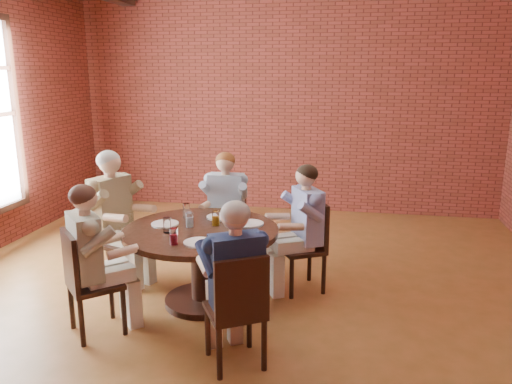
% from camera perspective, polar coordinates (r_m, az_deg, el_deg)
% --- Properties ---
extents(floor, '(7.00, 7.00, 0.00)m').
position_cam_1_polar(floor, '(4.85, -2.42, -12.85)').
color(floor, '#A16231').
rests_on(floor, ground).
extents(wall_back, '(7.00, 0.00, 7.00)m').
position_cam_1_polar(wall_back, '(7.80, 3.35, 10.26)').
color(wall_back, maroon).
rests_on(wall_back, ground).
extents(dining_table, '(1.44, 1.44, 0.75)m').
position_cam_1_polar(dining_table, '(4.72, -6.26, -6.72)').
color(dining_table, black).
rests_on(dining_table, floor).
extents(chair_a, '(0.55, 0.55, 0.91)m').
position_cam_1_polar(chair_a, '(5.05, 6.05, -5.71)').
color(chair_a, black).
rests_on(chair_a, floor).
extents(diner_a, '(0.78, 0.73, 1.28)m').
position_cam_1_polar(diner_a, '(4.97, 5.26, -4.23)').
color(diner_a, '#4455B2').
rests_on(diner_a, floor).
extents(chair_b, '(0.41, 0.41, 0.91)m').
position_cam_1_polar(chair_b, '(5.71, -3.33, -3.32)').
color(chair_b, black).
rests_on(chair_b, floor).
extents(diner_b, '(0.51, 0.63, 1.29)m').
position_cam_1_polar(diner_b, '(5.59, -3.53, -2.11)').
color(diner_b, '#8B9CB1').
rests_on(diner_b, floor).
extents(chair_c, '(0.57, 0.57, 0.96)m').
position_cam_1_polar(chair_c, '(5.48, -16.30, -4.37)').
color(chair_c, black).
rests_on(chair_c, floor).
extents(diner_c, '(0.83, 0.75, 1.38)m').
position_cam_1_polar(diner_c, '(5.37, -15.74, -2.81)').
color(diner_c, brown).
rests_on(diner_c, floor).
extents(chair_d, '(0.57, 0.57, 0.91)m').
position_cam_1_polar(chair_d, '(4.40, -18.95, -9.40)').
color(chair_d, black).
rests_on(chair_d, floor).
extents(diner_d, '(0.79, 0.79, 1.29)m').
position_cam_1_polar(diner_d, '(4.37, -18.09, -7.46)').
color(diner_d, '#B3988D').
rests_on(diner_d, floor).
extents(chair_e, '(0.55, 0.55, 0.91)m').
position_cam_1_polar(chair_e, '(3.72, -2.08, -13.01)').
color(chair_e, black).
rests_on(chair_e, floor).
extents(diner_e, '(0.74, 0.78, 1.28)m').
position_cam_1_polar(diner_e, '(3.73, -2.47, -10.52)').
color(diner_e, '#182344').
rests_on(diner_e, floor).
extents(plate_a, '(0.26, 0.26, 0.01)m').
position_cam_1_polar(plate_a, '(4.74, -0.68, -3.62)').
color(plate_a, white).
rests_on(plate_a, dining_table).
extents(plate_b, '(0.26, 0.26, 0.01)m').
position_cam_1_polar(plate_b, '(4.96, -4.17, -2.85)').
color(plate_b, white).
rests_on(plate_b, dining_table).
extents(plate_c, '(0.26, 0.26, 0.01)m').
position_cam_1_polar(plate_c, '(4.81, -10.36, -3.60)').
color(plate_c, white).
rests_on(plate_c, dining_table).
extents(plate_d, '(0.26, 0.26, 0.01)m').
position_cam_1_polar(plate_d, '(4.26, -6.56, -5.75)').
color(plate_d, white).
rests_on(plate_d, dining_table).
extents(glass_a, '(0.07, 0.07, 0.14)m').
position_cam_1_polar(glass_a, '(4.65, -1.97, -3.16)').
color(glass_a, white).
rests_on(glass_a, dining_table).
extents(glass_b, '(0.07, 0.07, 0.14)m').
position_cam_1_polar(glass_b, '(4.70, -4.62, -3.00)').
color(glass_b, white).
rests_on(glass_b, dining_table).
extents(glass_c, '(0.07, 0.07, 0.14)m').
position_cam_1_polar(glass_c, '(5.00, -7.96, -2.08)').
color(glass_c, white).
rests_on(glass_c, dining_table).
extents(glass_d, '(0.07, 0.07, 0.14)m').
position_cam_1_polar(glass_d, '(4.69, -7.60, -3.14)').
color(glass_d, white).
rests_on(glass_d, dining_table).
extents(glass_e, '(0.07, 0.07, 0.14)m').
position_cam_1_polar(glass_e, '(4.56, -10.13, -3.74)').
color(glass_e, white).
rests_on(glass_e, dining_table).
extents(glass_f, '(0.07, 0.07, 0.14)m').
position_cam_1_polar(glass_f, '(4.24, -9.39, -5.03)').
color(glass_f, white).
rests_on(glass_f, dining_table).
extents(smartphone, '(0.10, 0.16, 0.01)m').
position_cam_1_polar(smartphone, '(4.18, -2.32, -6.09)').
color(smartphone, black).
rests_on(smartphone, dining_table).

